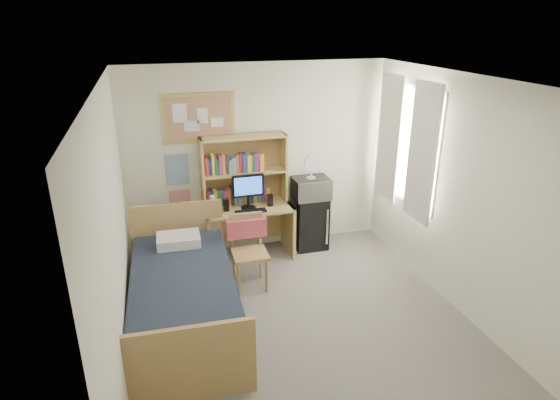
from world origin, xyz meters
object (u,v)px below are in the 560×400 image
object	(u,v)px
speaker_right	(270,200)
desk_fan	(311,167)
desk	(248,232)
desk_chair	(250,253)
bed	(184,301)
bulletin_board	(199,118)
microwave	(311,188)
monitor	(248,192)
mini_fridge	(310,222)
speaker_left	(226,205)

from	to	relation	value
speaker_right	desk_fan	bearing A→B (deg)	7.86
desk	desk_chair	size ratio (longest dim) A/B	1.29
desk	bed	size ratio (longest dim) A/B	0.54
bulletin_board	microwave	distance (m)	1.80
desk_chair	speaker_right	xyz separation A→B (m)	(0.45, 0.73, 0.37)
desk	microwave	xyz separation A→B (m)	(0.92, 0.04, 0.54)
desk	desk_fan	distance (m)	1.24
desk_chair	monitor	world-z (taller)	monitor
desk	desk_fan	world-z (taller)	desk_fan
bulletin_board	mini_fridge	distance (m)	2.14
bed	speaker_left	world-z (taller)	speaker_left
desk_chair	microwave	world-z (taller)	microwave
bed	desk_fan	bearing A→B (deg)	38.24
monitor	desk_chair	bearing A→B (deg)	-102.60
desk	microwave	bearing A→B (deg)	1.57
bulletin_board	microwave	xyz separation A→B (m)	(1.46, -0.26, -1.01)
desk	monitor	xyz separation A→B (m)	(0.00, -0.06, 0.60)
microwave	monitor	bearing A→B (deg)	-173.85
monitor	desk_fan	xyz separation A→B (m)	(0.91, 0.10, 0.24)
mini_fridge	desk_fan	bearing A→B (deg)	-90.00
monitor	desk_fan	bearing A→B (deg)	5.31
monitor	speaker_left	size ratio (longest dim) A/B	2.79
desk_chair	mini_fridge	bearing A→B (deg)	39.48
speaker_right	microwave	distance (m)	0.63
speaker_left	bulletin_board	bearing A→B (deg)	123.37
mini_fridge	bed	world-z (taller)	mini_fridge
bulletin_board	desk_chair	size ratio (longest dim) A/B	1.02
microwave	desk_fan	world-z (taller)	desk_fan
bulletin_board	desk_fan	size ratio (longest dim) A/B	2.93
monitor	desk	bearing A→B (deg)	90.00
bed	speaker_right	world-z (taller)	speaker_right
speaker_right	monitor	bearing A→B (deg)	-180.00
monitor	speaker_right	distance (m)	0.33
desk_chair	bed	xyz separation A→B (m)	(-0.85, -0.56, -0.16)
mini_fridge	bed	distance (m)	2.38
bulletin_board	microwave	size ratio (longest dim) A/B	1.90
microwave	desk_fan	xyz separation A→B (m)	(0.00, 0.00, 0.30)
speaker_left	desk_fan	world-z (taller)	desk_fan
speaker_left	microwave	xyz separation A→B (m)	(1.21, 0.10, 0.08)
desk_chair	microwave	xyz separation A→B (m)	(1.07, 0.83, 0.45)
bed	desk_fan	world-z (taller)	desk_fan
desk_chair	bed	bearing A→B (deg)	-145.31
desk	desk_chair	distance (m)	0.81
mini_fridge	monitor	xyz separation A→B (m)	(-0.91, -0.12, 0.59)
desk	mini_fridge	world-z (taller)	mini_fridge
microwave	desk_fan	bearing A→B (deg)	0.00
desk	mini_fridge	size ratio (longest dim) A/B	1.56
mini_fridge	speaker_right	xyz separation A→B (m)	(-0.61, -0.11, 0.44)
mini_fridge	desk_fan	distance (m)	0.83
desk_chair	speaker_left	size ratio (longest dim) A/B	5.72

